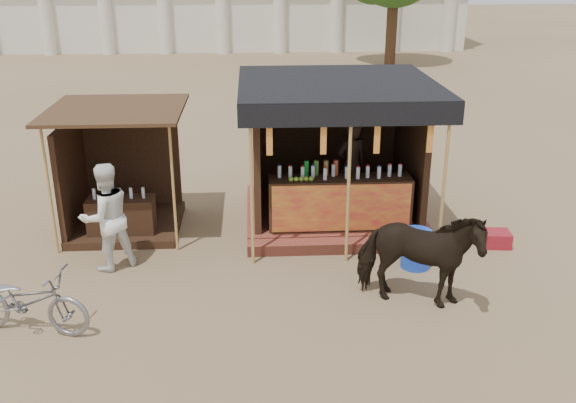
# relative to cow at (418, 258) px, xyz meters

# --- Properties ---
(ground) EXTENTS (120.00, 120.00, 0.00)m
(ground) POSITION_rel_cow_xyz_m (-1.83, -0.03, -0.78)
(ground) COLOR #846B4C
(ground) RESTS_ON ground
(main_stall) EXTENTS (3.60, 3.61, 2.78)m
(main_stall) POSITION_rel_cow_xyz_m (-0.81, 3.33, 0.24)
(main_stall) COLOR brown
(main_stall) RESTS_ON ground
(secondary_stall) EXTENTS (2.40, 2.40, 2.38)m
(secondary_stall) POSITION_rel_cow_xyz_m (-5.00, 3.21, 0.07)
(secondary_stall) COLOR #341F13
(secondary_stall) RESTS_ON ground
(cow) EXTENTS (2.03, 1.39, 1.57)m
(cow) POSITION_rel_cow_xyz_m (0.00, 0.00, 0.00)
(cow) COLOR black
(cow) RESTS_ON ground
(motorbike) EXTENTS (1.92, 1.04, 0.95)m
(motorbike) POSITION_rel_cow_xyz_m (-5.55, -0.41, -0.31)
(motorbike) COLOR gray
(motorbike) RESTS_ON ground
(bystander) EXTENTS (1.13, 1.07, 1.83)m
(bystander) POSITION_rel_cow_xyz_m (-4.82, 1.52, 0.13)
(bystander) COLOR white
(bystander) RESTS_ON ground
(blue_barrel) EXTENTS (0.65, 0.65, 0.66)m
(blue_barrel) POSITION_rel_cow_xyz_m (0.31, 1.24, -0.45)
(blue_barrel) COLOR blue
(blue_barrel) RESTS_ON ground
(red_crate) EXTENTS (0.49, 0.46, 0.28)m
(red_crate) POSITION_rel_cow_xyz_m (1.99, 1.97, -0.65)
(red_crate) COLOR maroon
(red_crate) RESTS_ON ground
(cooler) EXTENTS (0.65, 0.45, 0.46)m
(cooler) POSITION_rel_cow_xyz_m (0.10, 2.57, -0.55)
(cooler) COLOR #1B7B33
(cooler) RESTS_ON ground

